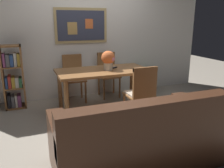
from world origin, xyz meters
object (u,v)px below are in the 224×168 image
(dining_table, at_px, (103,75))
(leather_couch, at_px, (138,140))
(potted_ivy, at_px, (148,79))
(bookshelf, at_px, (13,79))
(dining_chair_near_right, at_px, (141,90))
(tv_remote, at_px, (113,68))
(dining_chair_far_left, at_px, (74,74))
(dining_chair_far_right, at_px, (108,71))
(flower_vase, at_px, (108,59))

(dining_table, height_order, leather_couch, leather_couch)
(dining_table, distance_m, leather_couch, 1.73)
(dining_table, distance_m, potted_ivy, 1.48)
(dining_table, bearing_deg, bookshelf, 154.25)
(dining_chair_near_right, xyz_separation_m, tv_remote, (-0.15, 0.79, 0.21))
(dining_chair_near_right, relative_size, leather_couch, 0.51)
(leather_couch, xyz_separation_m, tv_remote, (0.40, 1.75, 0.44))
(dining_chair_far_left, distance_m, bookshelf, 1.10)
(dining_chair_far_left, relative_size, dining_chair_far_right, 1.00)
(dining_chair_near_right, relative_size, dining_chair_far_right, 1.00)
(dining_chair_far_right, height_order, potted_ivy, dining_chair_far_right)
(dining_chair_far_right, xyz_separation_m, flower_vase, (-0.29, -0.82, 0.39))
(dining_chair_far_left, height_order, tv_remote, dining_chair_far_left)
(flower_vase, bearing_deg, dining_table, 150.72)
(dining_chair_near_right, bearing_deg, flower_vase, 112.63)
(dining_chair_far_right, bearing_deg, leather_couch, -102.65)
(dining_chair_far_right, bearing_deg, dining_chair_far_left, -175.94)
(leather_couch, distance_m, flower_vase, 1.78)
(flower_vase, relative_size, tv_remote, 2.08)
(dining_table, xyz_separation_m, potted_ivy, (1.27, 0.69, -0.34))
(flower_vase, distance_m, tv_remote, 0.25)
(dining_chair_far_right, bearing_deg, dining_chair_near_right, -90.16)
(leather_couch, height_order, tv_remote, leather_couch)
(dining_chair_far_right, distance_m, tv_remote, 0.76)
(dining_chair_far_left, xyz_separation_m, tv_remote, (0.58, -0.66, 0.21))
(dining_chair_near_right, relative_size, tv_remote, 5.76)
(potted_ivy, xyz_separation_m, tv_remote, (-1.06, -0.62, 0.45))
(dining_chair_far_left, relative_size, flower_vase, 2.77)
(flower_vase, bearing_deg, dining_chair_far_right, 70.79)
(dining_table, bearing_deg, flower_vase, -29.28)
(dining_table, bearing_deg, dining_chair_far_right, 64.88)
(bookshelf, bearing_deg, dining_chair_near_right, -38.02)
(dining_chair_far_left, relative_size, dining_chair_near_right, 1.00)
(dining_table, distance_m, dining_chair_far_right, 0.86)
(dining_table, xyz_separation_m, leather_couch, (-0.19, -1.69, -0.33))
(leather_couch, bearing_deg, potted_ivy, 58.41)
(tv_remote, bearing_deg, dining_chair_far_left, 131.47)
(dining_chair_near_right, relative_size, flower_vase, 2.77)
(dining_chair_far_left, height_order, leather_couch, dining_chair_far_left)
(dining_table, relative_size, flower_vase, 4.78)
(potted_ivy, bearing_deg, dining_table, -151.66)
(tv_remote, bearing_deg, dining_table, -163.03)
(dining_table, bearing_deg, potted_ivy, 28.34)
(dining_table, relative_size, tv_remote, 9.93)
(dining_chair_far_left, relative_size, leather_couch, 0.51)
(dining_chair_far_left, relative_size, bookshelf, 0.79)
(dining_chair_far_right, xyz_separation_m, leather_couch, (-0.55, -2.47, -0.23))
(dining_chair_far_right, relative_size, potted_ivy, 1.51)
(flower_vase, bearing_deg, potted_ivy, 31.45)
(dining_table, xyz_separation_m, flower_vase, (0.08, -0.04, 0.28))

